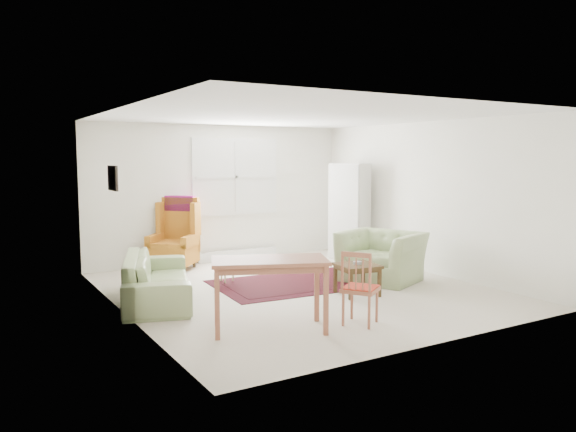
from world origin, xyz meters
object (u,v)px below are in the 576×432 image
cabinet (349,212)px  desk_chair (360,287)px  wingback_chair (173,233)px  armchair (381,251)px  coffee_table (357,279)px  desk (270,295)px  stool (226,270)px  sofa (157,269)px

cabinet → desk_chair: bearing=-139.8°
wingback_chair → armchair: bearing=-2.5°
armchair → coffee_table: (-0.90, -0.55, -0.24)m
armchair → desk: 3.03m
stool → desk: 2.51m
armchair → coffee_table: bearing=-81.7°
sofa → stool: sofa is taller
stool → desk_chair: (0.42, -2.77, 0.23)m
desk_chair → armchair: bearing=-80.0°
sofa → cabinet: (4.04, 1.12, 0.48)m
armchair → stool: bearing=-140.6°
coffee_table → desk_chair: desk_chair is taller
sofa → coffee_table: (2.49, -1.14, -0.20)m
stool → desk: size_ratio=0.31×
coffee_table → stool: 2.07m
coffee_table → desk_chair: 1.40m
wingback_chair → stool: bearing=-32.9°
stool → cabinet: cabinet is taller
stool → cabinet: (2.80, 0.61, 0.70)m
desk → stool: bearing=76.6°
sofa → desk: 2.03m
sofa → desk_chair: bearing=-125.7°
armchair → cabinet: (0.66, 1.71, 0.44)m
armchair → wingback_chair: 3.52m
armchair → coffee_table: 1.08m
coffee_table → cabinet: (1.56, 2.26, 0.68)m
sofa → wingback_chair: bearing=-7.4°
sofa → desk_chair: (1.67, -2.26, 0.01)m
sofa → stool: size_ratio=5.29×
wingback_chair → desk_chair: size_ratio=1.45×
armchair → stool: (-2.14, 1.11, -0.26)m
wingback_chair → coffee_table: 3.45m
stool → sofa: bearing=-157.6°
sofa → stool: bearing=-49.7°
wingback_chair → desk_chair: bearing=-37.1°
sofa → armchair: armchair is taller
wingback_chair → desk: 3.82m
armchair → coffee_table: armchair is taller
wingback_chair → cabinet: bearing=28.7°
sofa → armchair: size_ratio=1.80×
sofa → armchair: bearing=-82.1°
cabinet → desk: (-3.38, -3.04, -0.50)m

